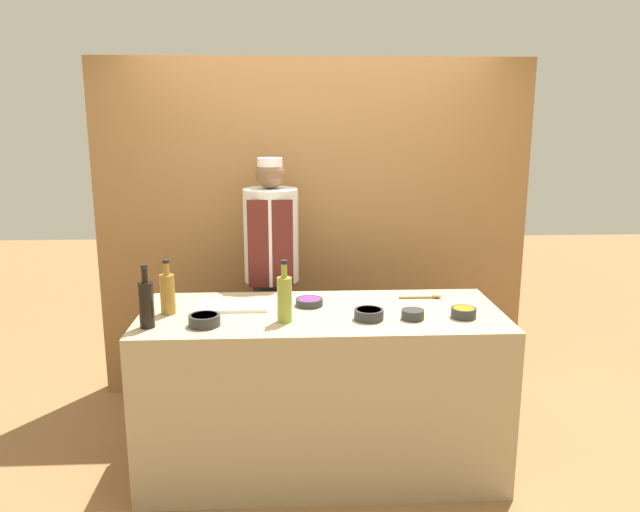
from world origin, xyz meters
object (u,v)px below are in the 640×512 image
Objects in this scene: sauce_bowl_white at (413,314)px; sauce_bowl_orange at (464,312)px; sauce_bowl_yellow at (369,314)px; bottle_vinegar at (168,293)px; chef_center at (272,278)px; bottle_oil at (284,298)px; wooden_spoon at (427,296)px; bottle_soy at (146,303)px; sauce_bowl_purple at (309,302)px; sauce_bowl_green at (204,320)px; cutting_board at (233,306)px.

sauce_bowl_orange is at bearing 2.26° from sauce_bowl_white.
sauce_bowl_yellow is 0.52× the size of bottle_vinegar.
bottle_vinegar is 0.17× the size of chef_center.
bottle_vinegar is (-1.61, 0.15, 0.09)m from sauce_bowl_orange.
sauce_bowl_yellow is at bearing 178.60° from sauce_bowl_white.
bottle_oil is 1.30× the size of wooden_spoon.
bottle_vinegar is at bearing 165.02° from bottle_oil.
bottle_soy reaches higher than wooden_spoon.
bottle_soy is at bearing -175.44° from bottle_oil.
bottle_oil is (-0.45, -0.01, 0.10)m from sauce_bowl_yellow.
bottle_soy is at bearing -158.34° from sauce_bowl_purple.
chef_center reaches higher than bottle_oil.
bottle_oil reaches higher than sauce_bowl_green.
chef_center is (-0.94, 0.50, -0.01)m from wooden_spoon.
chef_center is at bearing 151.73° from wooden_spoon.
bottle_oil is (0.64, -0.17, 0.01)m from bottle_vinegar.
sauce_bowl_white is 0.31× the size of cutting_board.
chef_center reaches higher than bottle_vinegar.
sauce_bowl_yellow reaches higher than sauce_bowl_white.
bottle_soy is at bearing -177.40° from sauce_bowl_orange.
sauce_bowl_purple is (0.56, 0.32, -0.01)m from sauce_bowl_green.
sauce_bowl_purple is 0.09× the size of chef_center.
sauce_bowl_purple is 0.79m from bottle_vinegar.
bottle_soy is at bearing -177.34° from sauce_bowl_white.
sauce_bowl_purple is at bearing 7.86° from bottle_vinegar.
sauce_bowl_purple is at bearing 3.59° from cutting_board.
sauce_bowl_purple is 1.29× the size of sauce_bowl_white.
cutting_board is 0.23× the size of chef_center.
sauce_bowl_white is (0.24, -0.01, -0.00)m from sauce_bowl_yellow.
sauce_bowl_yellow is 0.40× the size of cutting_board.
bottle_vinegar is 0.66m from bottle_oil.
chef_center is at bearing 70.89° from sauce_bowl_green.
sauce_bowl_white is at bearing -13.97° from cutting_board.
bottle_oil is at bearing -40.63° from cutting_board.
chef_center is at bearing 95.85° from bottle_oil.
sauce_bowl_orange is 0.39m from wooden_spoon.
bottle_soy reaches higher than sauce_bowl_orange.
cutting_board is at bearing 162.25° from sauce_bowl_yellow.
cutting_board is 0.41m from bottle_oil.
bottle_vinegar is 1.18× the size of wooden_spoon.
chef_center is (-0.54, 0.88, -0.03)m from sauce_bowl_yellow.
wooden_spoon is (0.71, 0.11, -0.01)m from sauce_bowl_purple.
sauce_bowl_green is 1.10m from sauce_bowl_white.
bottle_oil is at bearing -178.85° from sauce_bowl_orange.
sauce_bowl_yellow is 1.11m from bottle_vinegar.
bottle_vinegar is at bearing -166.96° from cutting_board.
wooden_spoon is (0.85, 0.39, -0.12)m from bottle_oil.
sauce_bowl_green reaches higher than sauce_bowl_yellow.
sauce_bowl_green is 0.31m from bottle_soy.
sauce_bowl_green reaches higher than sauce_bowl_white.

